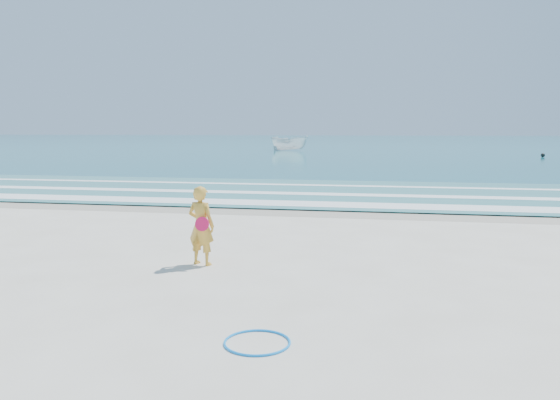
# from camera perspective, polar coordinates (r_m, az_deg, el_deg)

# --- Properties ---
(ground) EXTENTS (400.00, 400.00, 0.00)m
(ground) POSITION_cam_1_polar(r_m,az_deg,el_deg) (8.92, -9.59, -9.58)
(ground) COLOR silver
(ground) RESTS_ON ground
(wet_sand) EXTENTS (400.00, 2.40, 0.00)m
(wet_sand) POSITION_cam_1_polar(r_m,az_deg,el_deg) (17.44, 0.65, -1.09)
(wet_sand) COLOR #B2A893
(wet_sand) RESTS_ON ground
(ocean) EXTENTS (400.00, 190.00, 0.04)m
(ocean) POSITION_cam_1_polar(r_m,az_deg,el_deg) (113.06, 9.17, 6.07)
(ocean) COLOR #19727F
(ocean) RESTS_ON ground
(shallow) EXTENTS (400.00, 10.00, 0.01)m
(shallow) POSITION_cam_1_polar(r_m,az_deg,el_deg) (22.34, 2.87, 0.89)
(shallow) COLOR #59B7AD
(shallow) RESTS_ON ocean
(foam_near) EXTENTS (400.00, 1.40, 0.01)m
(foam_near) POSITION_cam_1_polar(r_m,az_deg,el_deg) (18.71, 1.34, -0.36)
(foam_near) COLOR white
(foam_near) RESTS_ON shallow
(foam_mid) EXTENTS (400.00, 0.90, 0.01)m
(foam_mid) POSITION_cam_1_polar(r_m,az_deg,el_deg) (21.55, 2.59, 0.67)
(foam_mid) COLOR white
(foam_mid) RESTS_ON shallow
(foam_far) EXTENTS (400.00, 0.60, 0.01)m
(foam_far) POSITION_cam_1_polar(r_m,az_deg,el_deg) (24.80, 3.66, 1.56)
(foam_far) COLOR white
(foam_far) RESTS_ON shallow
(hoop) EXTENTS (1.04, 1.04, 0.03)m
(hoop) POSITION_cam_1_polar(r_m,az_deg,el_deg) (6.87, -2.40, -14.63)
(hoop) COLOR #0E92FF
(hoop) RESTS_ON ground
(boat) EXTENTS (4.78, 2.52, 1.75)m
(boat) POSITION_cam_1_polar(r_m,az_deg,el_deg) (64.02, 1.00, 5.96)
(boat) COLOR white
(boat) RESTS_ON ocean
(buoy) EXTENTS (0.36, 0.36, 0.36)m
(buoy) POSITION_cam_1_polar(r_m,az_deg,el_deg) (54.83, 25.77, 4.24)
(buoy) COLOR black
(buoy) RESTS_ON ocean
(woman) EXTENTS (0.63, 0.50, 1.52)m
(woman) POSITION_cam_1_polar(r_m,az_deg,el_deg) (10.52, -8.24, -2.66)
(woman) COLOR gold
(woman) RESTS_ON ground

